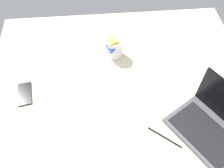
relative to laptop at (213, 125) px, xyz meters
The scene contains 5 objects.
bed_mattress 39.60cm from the laptop, 88.49° to the right, with size 180.00×140.00×18.00cm, color beige.
laptop is the anchor object (origin of this frame).
snack_cup 64.23cm from the laptop, 142.50° to the right, with size 9.73×9.92×13.06cm.
cell_phone 91.50cm from the laptop, 107.59° to the right, with size 6.80×14.00×0.80cm, color black.
charger_cable 22.08cm from the laptop, 84.60° to the right, with size 17.00×0.60×0.60cm, color black.
Camera 1 is at (46.90, -12.11, 121.66)cm, focal length 39.85 mm.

